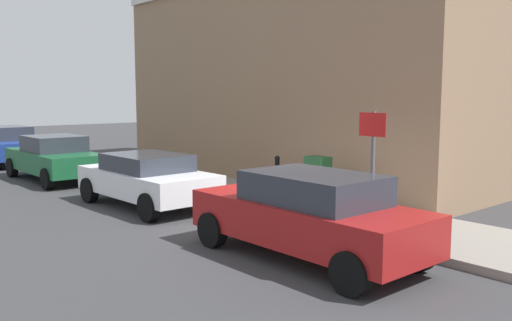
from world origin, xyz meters
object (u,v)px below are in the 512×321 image
object	(u,v)px
car_blue	(6,145)
street_sign	(372,153)
car_white	(147,178)
bollard_near_cabinet	(277,174)
car_green	(54,157)
car_red	(308,214)
utility_cabinet	(318,183)

from	to	relation	value
car_blue	street_sign	size ratio (longest dim) A/B	1.87
car_white	bollard_near_cabinet	distance (m)	3.30
car_white	bollard_near_cabinet	world-z (taller)	car_white
car_white	street_sign	xyz separation A→B (m)	(1.59, -5.55, 0.96)
bollard_near_cabinet	car_blue	bearing A→B (deg)	103.09
car_green	car_blue	distance (m)	5.35
car_red	street_sign	world-z (taller)	street_sign
car_green	street_sign	size ratio (longest dim) A/B	1.90
car_green	car_blue	world-z (taller)	car_blue
car_red	car_blue	bearing A→B (deg)	-0.21
car_red	car_white	size ratio (longest dim) A/B	1.07
utility_cabinet	street_sign	size ratio (longest dim) A/B	0.50
utility_cabinet	street_sign	distance (m)	2.90
car_green	car_blue	bearing A→B (deg)	-0.98
utility_cabinet	bollard_near_cabinet	world-z (taller)	utility_cabinet
car_red	bollard_near_cabinet	world-z (taller)	car_red
car_white	street_sign	size ratio (longest dim) A/B	1.75
street_sign	bollard_near_cabinet	bearing A→B (deg)	71.85
car_white	utility_cabinet	bearing A→B (deg)	-139.06
car_red	car_green	world-z (taller)	car_red
car_green	utility_cabinet	size ratio (longest dim) A/B	3.79
car_green	utility_cabinet	distance (m)	9.19
bollard_near_cabinet	car_red	bearing A→B (deg)	-127.31
car_red	street_sign	size ratio (longest dim) A/B	1.87
car_red	car_white	world-z (taller)	car_red
car_white	car_green	xyz separation A→B (m)	(-0.15, 5.61, 0.04)
car_white	car_blue	world-z (taller)	car_blue
car_green	bollard_near_cabinet	size ratio (longest dim) A/B	4.20
car_white	car_red	bearing A→B (deg)	177.42
car_red	bollard_near_cabinet	distance (m)	5.01
car_red	bollard_near_cabinet	bearing A→B (deg)	-37.10
car_blue	street_sign	world-z (taller)	street_sign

